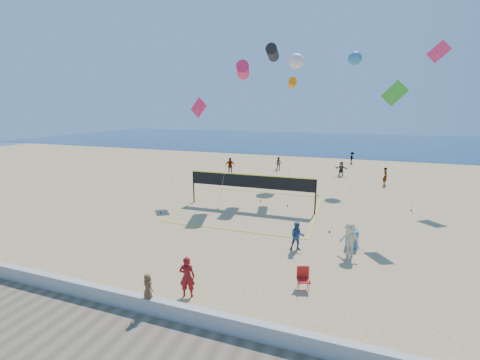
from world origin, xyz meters
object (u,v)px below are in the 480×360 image
(camp_chair, at_px, (303,277))
(volleyball_net, at_px, (251,185))
(trash_barrel, at_px, (352,239))
(woman, at_px, (187,277))

(camp_chair, distance_m, volleyball_net, 11.01)
(camp_chair, height_order, trash_barrel, trash_barrel)
(camp_chair, relative_size, volleyball_net, 0.11)
(woman, xyz_separation_m, camp_chair, (4.15, 2.08, -0.31))
(woman, relative_size, trash_barrel, 1.73)
(woman, xyz_separation_m, trash_barrel, (5.95, 6.91, -0.35))
(camp_chair, bearing_deg, trash_barrel, 50.87)
(camp_chair, bearing_deg, woman, -172.09)
(trash_barrel, xyz_separation_m, volleyball_net, (-7.10, 4.74, 1.26))
(woman, xyz_separation_m, volleyball_net, (-1.15, 11.65, 0.91))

